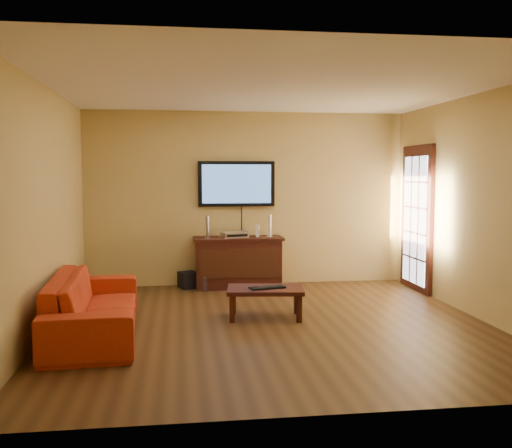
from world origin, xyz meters
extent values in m
plane|color=#392410|center=(0.00, 0.00, 0.00)|extent=(5.00, 5.00, 0.00)
plane|color=tan|center=(0.00, 2.50, 1.35)|extent=(5.00, 0.00, 5.00)
plane|color=tan|center=(-2.50, 0.00, 1.35)|extent=(0.00, 5.00, 5.00)
plane|color=tan|center=(2.50, 0.00, 1.35)|extent=(0.00, 5.00, 5.00)
plane|color=white|center=(0.00, 0.00, 2.70)|extent=(5.00, 5.00, 0.00)
cube|color=black|center=(2.46, 1.70, 1.05)|extent=(0.06, 1.02, 2.22)
cube|color=white|center=(2.42, 1.70, 1.05)|extent=(0.01, 0.79, 1.89)
cube|color=black|center=(-0.17, 2.24, 0.37)|extent=(1.29, 0.48, 0.73)
cube|color=black|center=(-0.17, 1.99, 0.40)|extent=(1.18, 0.02, 0.44)
cube|color=black|center=(-0.17, 2.24, 0.75)|extent=(1.36, 0.52, 0.04)
cube|color=black|center=(-0.17, 2.46, 1.58)|extent=(1.19, 0.07, 0.70)
cube|color=#395D95|center=(-0.17, 2.42, 1.58)|extent=(1.07, 0.01, 0.60)
cube|color=black|center=(-0.04, 0.31, 0.35)|extent=(0.97, 0.65, 0.05)
cube|color=black|center=(-0.45, 0.15, 0.16)|extent=(0.06, 0.06, 0.32)
cube|color=black|center=(0.33, 0.05, 0.16)|extent=(0.06, 0.06, 0.32)
cube|color=black|center=(-0.40, 0.57, 0.16)|extent=(0.06, 0.06, 0.32)
cube|color=black|center=(0.38, 0.48, 0.16)|extent=(0.06, 0.06, 0.32)
imported|color=#B53014|center=(-1.98, -0.15, 0.44)|extent=(0.79, 2.27, 0.87)
cylinder|color=silver|center=(-0.63, 2.22, 0.78)|extent=(0.09, 0.09, 0.01)
cylinder|color=silver|center=(-0.63, 2.22, 0.94)|extent=(0.05, 0.05, 0.32)
cylinder|color=silver|center=(0.32, 2.26, 0.78)|extent=(0.09, 0.09, 0.01)
cylinder|color=silver|center=(0.32, 2.26, 0.95)|extent=(0.05, 0.05, 0.32)
cube|color=silver|center=(-0.23, 2.22, 0.82)|extent=(0.44, 0.36, 0.09)
cube|color=white|center=(0.14, 2.27, 0.87)|extent=(0.07, 0.15, 0.19)
cube|color=black|center=(-0.93, 2.27, 0.13)|extent=(0.33, 0.33, 0.25)
cylinder|color=white|center=(-0.69, 1.99, 0.10)|extent=(0.08, 0.08, 0.20)
sphere|color=white|center=(-0.69, 1.99, 0.20)|extent=(0.04, 0.04, 0.04)
cube|color=black|center=(-0.02, 0.27, 0.38)|extent=(0.45, 0.25, 0.02)
cube|color=black|center=(-0.02, 0.27, 0.39)|extent=(0.29, 0.17, 0.01)
camera|label=1|loc=(-1.05, -6.37, 1.74)|focal=40.00mm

